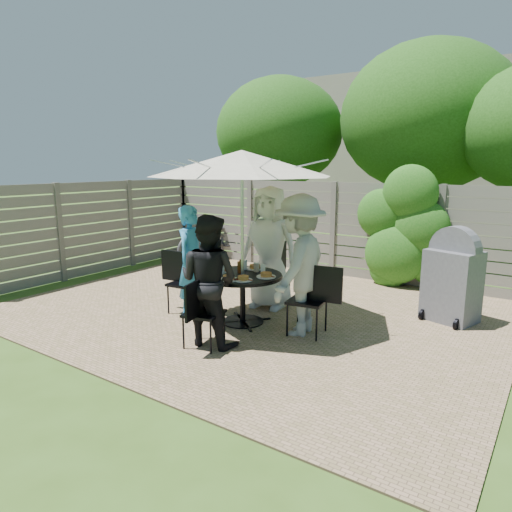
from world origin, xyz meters
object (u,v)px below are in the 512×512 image
Objects in this scene: patio_table at (243,289)px; plate_extra at (243,279)px; glass_right at (263,270)px; bicycle at (211,239)px; person_left at (192,261)px; syrup_jug at (240,267)px; umbrella at (242,164)px; person_back at (269,248)px; glass_back at (245,265)px; chair_back at (273,287)px; bbq_grill at (452,279)px; plate_back at (255,267)px; plate_right at (266,275)px; coffee_cup at (256,267)px; chair_left at (186,295)px; chair_right at (308,314)px; person_right at (299,266)px; glass_left at (222,269)px; plate_left at (220,270)px; plate_front at (229,278)px; person_front at (209,281)px; chair_front at (204,327)px.

patio_table is 0.42m from plate_extra.
glass_right is 0.07× the size of bicycle.
person_left is 0.77m from syrup_jug.
person_back is at bearing 96.79° from umbrella.
chair_back is at bearing 88.31° from glass_back.
chair_back is 4.01× the size of plate_extra.
bbq_grill reaches higher than glass_back.
glass_back reaches higher than plate_back.
person_back is 1.16m from plate_extra.
plate_right is 0.34m from coffee_cup.
plate_back and plate_extra have the same top height.
syrup_jug is (-0.07, 0.04, -1.40)m from umbrella.
person_left is at bearing -159.90° from coffee_cup.
syrup_jug is (0.03, -0.78, -0.15)m from person_back.
chair_left is 1.03m from glass_back.
syrup_jug is at bearing -94.40° from person_back.
glass_right is (-0.71, 0.02, 0.49)m from chair_right.
coffee_cup is at bearing -106.77° from person_right.
plate_back is 1.86× the size of glass_left.
patio_table is 0.88× the size of bbq_grill.
plate_left is 0.62m from plate_extra.
glass_back is 1.00× the size of glass_left.
plate_front is at bearing -120.94° from bbq_grill.
bbq_grill is (2.40, 1.36, -0.11)m from plate_back.
chair_back is 3.70× the size of plate_back.
patio_table is 4.60× the size of plate_front.
plate_left is at bearing -90.00° from person_right.
patio_table is at bearing -1.92° from chair_right.
person_right is 11.41× the size of syrup_jug.
patio_table is at bearing -90.00° from person_right.
plate_right is 2.60m from bbq_grill.
glass_left is (-0.13, -1.09, 0.49)m from chair_back.
plate_right is at bearing 65.83° from plate_extra.
person_back reaches higher than bicycle.
glass_back is 1.00× the size of glass_right.
chair_front is at bearing 90.63° from person_front.
coffee_cup is (0.17, -0.59, -0.17)m from person_back.
bbq_grill is at bearing 39.91° from plate_right.
chair_left is at bearing -1.95° from chair_right.
chair_left reaches higher than coffee_cup.
glass_left is 0.10× the size of bbq_grill.
chair_back is 1.37m from chair_left.
bbq_grill is (2.49, 1.47, -0.16)m from glass_back.
chair_front is 1.21m from glass_right.
glass_back reaches higher than plate_extra.
person_right is at bearing 1.61° from chair_left.
person_left is at bearing -173.21° from umbrella.
plate_extra is at bearing -108.76° from person_front.
glass_back is at bearing -0.83° from chair_front.
glass_right reaches higher than plate_front.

